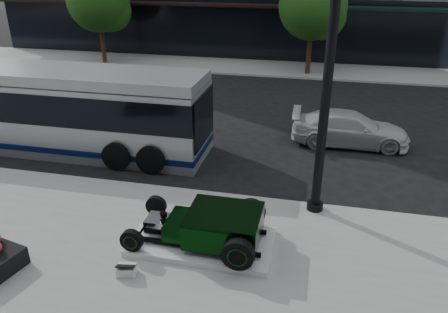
% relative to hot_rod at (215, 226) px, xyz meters
% --- Properties ---
extents(ground, '(120.00, 120.00, 0.00)m').
position_rel_hot_rod_xyz_m(ground, '(0.29, 4.56, -0.70)').
color(ground, black).
rests_on(ground, ground).
extents(sidewalk_far, '(70.00, 4.00, 0.12)m').
position_rel_hot_rod_xyz_m(sidewalk_far, '(0.29, 18.56, -0.64)').
color(sidewalk_far, gray).
rests_on(sidewalk_far, ground).
extents(street_trees, '(29.80, 3.80, 5.70)m').
position_rel_hot_rod_xyz_m(street_trees, '(1.44, 17.63, 3.07)').
color(street_trees, black).
rests_on(street_trees, sidewalk_far).
extents(display_plinth, '(3.40, 1.80, 0.15)m').
position_rel_hot_rod_xyz_m(display_plinth, '(-0.33, -0.00, -0.50)').
color(display_plinth, silver).
rests_on(display_plinth, sidewalk_near).
extents(hot_rod, '(3.22, 2.00, 0.81)m').
position_rel_hot_rod_xyz_m(hot_rod, '(0.00, 0.00, 0.00)').
color(hot_rod, black).
rests_on(hot_rod, display_plinth).
extents(info_plaque, '(0.44, 0.36, 0.31)m').
position_rel_hot_rod_xyz_m(info_plaque, '(-1.65, -1.44, -0.45)').
color(info_plaque, silver).
rests_on(info_plaque, sidewalk_near).
extents(lamppost, '(0.44, 0.44, 8.05)m').
position_rel_hot_rod_xyz_m(lamppost, '(2.27, 2.24, 3.14)').
color(lamppost, black).
rests_on(lamppost, sidewalk_near).
extents(transit_bus, '(12.12, 2.88, 2.92)m').
position_rel_hot_rod_xyz_m(transit_bus, '(-7.59, 4.82, 0.79)').
color(transit_bus, '#A3A7AC').
rests_on(transit_bus, ground).
extents(white_sedan, '(4.33, 1.86, 1.24)m').
position_rel_hot_rod_xyz_m(white_sedan, '(3.34, 7.42, -0.08)').
color(white_sedan, silver).
rests_on(white_sedan, ground).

